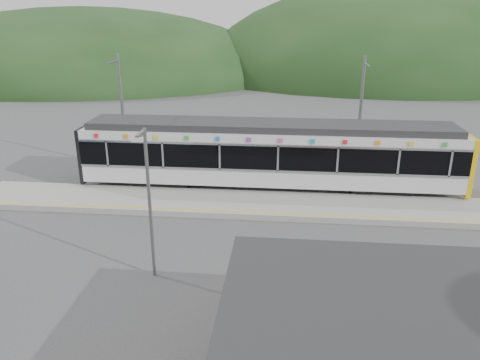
{
  "coord_description": "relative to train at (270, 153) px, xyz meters",
  "views": [
    {
      "loc": [
        2.78,
        -18.33,
        9.32
      ],
      "look_at": [
        0.85,
        1.0,
        2.27
      ],
      "focal_mm": 35.0,
      "sensor_mm": 36.0,
      "label": 1
    }
  ],
  "objects": [
    {
      "name": "ground",
      "position": [
        -1.97,
        -6.0,
        -2.06
      ],
      "size": [
        120.0,
        120.0,
        0.0
      ],
      "primitive_type": "plane",
      "color": "#4C4C4F",
      "rests_on": "ground"
    },
    {
      "name": "hills",
      "position": [
        4.22,
        -0.71,
        -2.06
      ],
      "size": [
        146.0,
        149.0,
        26.0
      ],
      "color": "#1E3D19",
      "rests_on": "ground"
    },
    {
      "name": "catenary_mast_east",
      "position": [
        5.03,
        2.56,
        1.58
      ],
      "size": [
        0.18,
        1.8,
        7.0
      ],
      "color": "slate",
      "rests_on": "ground"
    },
    {
      "name": "train",
      "position": [
        0.0,
        0.0,
        0.0
      ],
      "size": [
        20.44,
        3.01,
        3.74
      ],
      "color": "black",
      "rests_on": "ground"
    },
    {
      "name": "platform",
      "position": [
        -1.97,
        -2.7,
        -1.91
      ],
      "size": [
        26.0,
        3.2,
        0.3
      ],
      "primitive_type": "cube",
      "color": "#9E9E99",
      "rests_on": "ground"
    },
    {
      "name": "lamp_post",
      "position": [
        -3.88,
        -9.59,
        1.31
      ],
      "size": [
        0.35,
        1.0,
        5.63
      ],
      "rotation": [
        0.0,
        0.0,
        0.01
      ],
      "color": "slate",
      "rests_on": "ground"
    },
    {
      "name": "station_shelter",
      "position": [
        4.03,
        -15.0,
        -0.51
      ],
      "size": [
        9.2,
        6.2,
        3.0
      ],
      "color": "olive",
      "rests_on": "ground"
    },
    {
      "name": "catenary_mast_west",
      "position": [
        -8.97,
        2.56,
        1.58
      ],
      "size": [
        0.18,
        1.8,
        7.0
      ],
      "color": "slate",
      "rests_on": "ground"
    },
    {
      "name": "yellow_line",
      "position": [
        -1.97,
        -4.0,
        -1.76
      ],
      "size": [
        26.0,
        0.1,
        0.01
      ],
      "primitive_type": "cube",
      "color": "yellow",
      "rests_on": "platform"
    }
  ]
}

